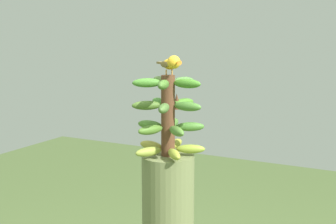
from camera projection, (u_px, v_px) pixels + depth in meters
The scene contains 2 objects.
banana_bunch at pixel (168, 116), 1.70m from camera, with size 0.28×0.28×0.31m.
perched_bird at pixel (171, 63), 1.66m from camera, with size 0.12×0.16×0.07m.
Camera 1 is at (1.48, 0.77, 1.57)m, focal length 47.87 mm.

